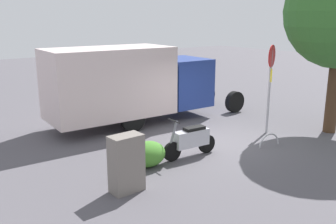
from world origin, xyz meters
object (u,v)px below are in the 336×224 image
at_px(box_truck_near, 132,82).
at_px(stop_sign, 270,75).
at_px(motorcycle, 191,140).
at_px(utility_cabinet, 126,164).
at_px(bike_rack_hoop, 269,146).

distance_m(box_truck_near, stop_sign, 5.02).
relative_size(motorcycle, utility_cabinet, 1.32).
bearing_deg(bike_rack_hoop, utility_cabinet, -0.03).
relative_size(box_truck_near, motorcycle, 4.52).
bearing_deg(utility_cabinet, stop_sign, -171.40).
relative_size(utility_cabinet, bike_rack_hoop, 1.62).
relative_size(box_truck_near, utility_cabinet, 5.96).
xyz_separation_m(stop_sign, bike_rack_hoop, (1.08, 0.96, -2.05)).
bearing_deg(box_truck_near, stop_sign, -48.87).
bearing_deg(motorcycle, bike_rack_hoop, 166.74).
distance_m(motorcycle, stop_sign, 3.97).
bearing_deg(motorcycle, utility_cabinet, 21.02).
xyz_separation_m(box_truck_near, bike_rack_hoop, (-2.03, 4.87, -1.62)).
distance_m(box_truck_near, utility_cabinet, 5.90).
bearing_deg(motorcycle, box_truck_near, -93.47).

